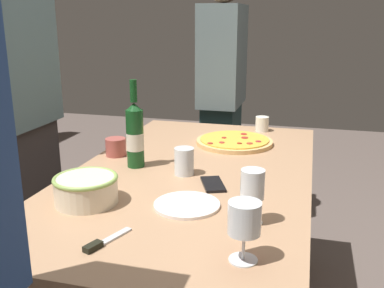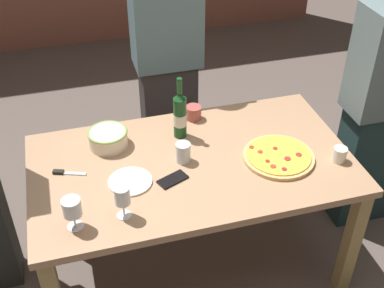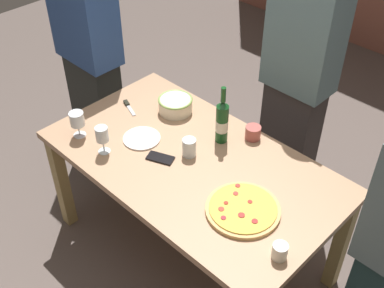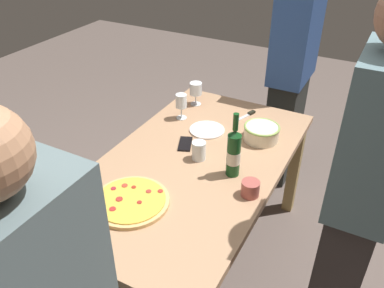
{
  "view_description": "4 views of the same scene",
  "coord_description": "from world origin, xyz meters",
  "px_view_note": "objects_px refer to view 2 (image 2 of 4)",
  "views": [
    {
      "loc": [
        -1.56,
        -0.42,
        1.32
      ],
      "look_at": [
        0.0,
        0.0,
        0.86
      ],
      "focal_mm": 41.43,
      "sensor_mm": 36.0,
      "label": 1
    },
    {
      "loc": [
        -0.52,
        -1.87,
        2.32
      ],
      "look_at": [
        0.0,
        0.0,
        0.86
      ],
      "focal_mm": 46.97,
      "sensor_mm": 36.0,
      "label": 2
    },
    {
      "loc": [
        1.35,
        -1.38,
        2.46
      ],
      "look_at": [
        0.0,
        0.0,
        0.86
      ],
      "focal_mm": 45.47,
      "sensor_mm": 36.0,
      "label": 3
    },
    {
      "loc": [
        1.52,
        0.81,
        1.97
      ],
      "look_at": [
        0.0,
        0.0,
        0.86
      ],
      "focal_mm": 37.08,
      "sensor_mm": 36.0,
      "label": 4
    }
  ],
  "objects_px": {
    "person_guest_left": "(382,105)",
    "pizza": "(279,156)",
    "pizza_knife": "(65,173)",
    "cell_phone": "(173,179)",
    "serving_bowl": "(108,138)",
    "side_plate": "(130,181)",
    "wine_glass_near_pizza": "(122,196)",
    "cup_ceramic": "(340,154)",
    "cup_spare": "(193,113)",
    "wine_bottle": "(181,115)",
    "dining_table": "(192,176)",
    "person_host": "(167,59)",
    "cup_amber": "(183,152)",
    "wine_glass_by_bottle": "(72,209)"
  },
  "relations": [
    {
      "from": "cup_amber",
      "to": "cup_ceramic",
      "type": "height_order",
      "value": "cup_amber"
    },
    {
      "from": "side_plate",
      "to": "pizza",
      "type": "bearing_deg",
      "value": -1.63
    },
    {
      "from": "dining_table",
      "to": "wine_bottle",
      "type": "relative_size",
      "value": 4.61
    },
    {
      "from": "wine_bottle",
      "to": "cup_amber",
      "type": "bearing_deg",
      "value": -101.82
    },
    {
      "from": "cup_spare",
      "to": "wine_glass_near_pizza",
      "type": "bearing_deg",
      "value": -127.46
    },
    {
      "from": "wine_glass_by_bottle",
      "to": "cup_amber",
      "type": "relative_size",
      "value": 1.49
    },
    {
      "from": "wine_glass_by_bottle",
      "to": "pizza_knife",
      "type": "height_order",
      "value": "wine_glass_by_bottle"
    },
    {
      "from": "serving_bowl",
      "to": "side_plate",
      "type": "height_order",
      "value": "serving_bowl"
    },
    {
      "from": "serving_bowl",
      "to": "pizza_knife",
      "type": "xyz_separation_m",
      "value": [
        -0.24,
        -0.17,
        -0.04
      ]
    },
    {
      "from": "wine_glass_near_pizza",
      "to": "person_host",
      "type": "distance_m",
      "value": 1.2
    },
    {
      "from": "serving_bowl",
      "to": "cup_amber",
      "type": "distance_m",
      "value": 0.41
    },
    {
      "from": "wine_bottle",
      "to": "wine_glass_near_pizza",
      "type": "distance_m",
      "value": 0.65
    },
    {
      "from": "pizza",
      "to": "side_plate",
      "type": "relative_size",
      "value": 1.71
    },
    {
      "from": "dining_table",
      "to": "serving_bowl",
      "type": "relative_size",
      "value": 7.76
    },
    {
      "from": "serving_bowl",
      "to": "cup_spare",
      "type": "bearing_deg",
      "value": 13.97
    },
    {
      "from": "cell_phone",
      "to": "person_host",
      "type": "xyz_separation_m",
      "value": [
        0.2,
        0.94,
        0.14
      ]
    },
    {
      "from": "wine_glass_near_pizza",
      "to": "person_host",
      "type": "xyz_separation_m",
      "value": [
        0.46,
        1.11,
        0.03
      ]
    },
    {
      "from": "serving_bowl",
      "to": "cell_phone",
      "type": "height_order",
      "value": "serving_bowl"
    },
    {
      "from": "wine_bottle",
      "to": "wine_glass_near_pizza",
      "type": "relative_size",
      "value": 2.14
    },
    {
      "from": "wine_glass_near_pizza",
      "to": "wine_glass_by_bottle",
      "type": "height_order",
      "value": "wine_glass_near_pizza"
    },
    {
      "from": "person_guest_left",
      "to": "cup_ceramic",
      "type": "bearing_deg",
      "value": 29.78
    },
    {
      "from": "person_host",
      "to": "person_guest_left",
      "type": "distance_m",
      "value": 1.28
    },
    {
      "from": "cell_phone",
      "to": "person_host",
      "type": "relative_size",
      "value": 0.08
    },
    {
      "from": "wine_glass_by_bottle",
      "to": "person_guest_left",
      "type": "distance_m",
      "value": 1.78
    },
    {
      "from": "wine_glass_near_pizza",
      "to": "cup_amber",
      "type": "distance_m",
      "value": 0.46
    },
    {
      "from": "dining_table",
      "to": "wine_bottle",
      "type": "xyz_separation_m",
      "value": [
        0.0,
        0.23,
        0.22
      ]
    },
    {
      "from": "wine_glass_by_bottle",
      "to": "person_host",
      "type": "bearing_deg",
      "value": 59.0
    },
    {
      "from": "pizza_knife",
      "to": "cell_phone",
      "type": "bearing_deg",
      "value": -21.04
    },
    {
      "from": "cup_amber",
      "to": "cup_ceramic",
      "type": "relative_size",
      "value": 1.36
    },
    {
      "from": "person_guest_left",
      "to": "wine_glass_near_pizza",
      "type": "bearing_deg",
      "value": 8.91
    },
    {
      "from": "pizza",
      "to": "cup_amber",
      "type": "relative_size",
      "value": 3.47
    },
    {
      "from": "wine_glass_by_bottle",
      "to": "pizza",
      "type": "bearing_deg",
      "value": 11.02
    },
    {
      "from": "wine_glass_near_pizza",
      "to": "cup_spare",
      "type": "height_order",
      "value": "wine_glass_near_pizza"
    },
    {
      "from": "cup_amber",
      "to": "person_host",
      "type": "xyz_separation_m",
      "value": [
        0.11,
        0.81,
        0.1
      ]
    },
    {
      "from": "wine_bottle",
      "to": "pizza_knife",
      "type": "bearing_deg",
      "value": -166.03
    },
    {
      "from": "cell_phone",
      "to": "cup_amber",
      "type": "bearing_deg",
      "value": 123.94
    },
    {
      "from": "cup_spare",
      "to": "side_plate",
      "type": "xyz_separation_m",
      "value": [
        -0.44,
        -0.44,
        -0.03
      ]
    },
    {
      "from": "serving_bowl",
      "to": "cup_spare",
      "type": "xyz_separation_m",
      "value": [
        0.49,
        0.12,
        -0.01
      ]
    },
    {
      "from": "person_guest_left",
      "to": "pizza",
      "type": "bearing_deg",
      "value": 10.5
    },
    {
      "from": "serving_bowl",
      "to": "cell_phone",
      "type": "xyz_separation_m",
      "value": [
        0.25,
        -0.36,
        -0.04
      ]
    },
    {
      "from": "wine_glass_near_pizza",
      "to": "cup_ceramic",
      "type": "distance_m",
      "value": 1.1
    },
    {
      "from": "cup_ceramic",
      "to": "wine_glass_by_bottle",
      "type": "bearing_deg",
      "value": -175.49
    },
    {
      "from": "cup_amber",
      "to": "cell_phone",
      "type": "xyz_separation_m",
      "value": [
        -0.09,
        -0.13,
        -0.05
      ]
    },
    {
      "from": "side_plate",
      "to": "person_host",
      "type": "bearing_deg",
      "value": 66.17
    },
    {
      "from": "cup_ceramic",
      "to": "person_host",
      "type": "relative_size",
      "value": 0.04
    },
    {
      "from": "pizza",
      "to": "cup_spare",
      "type": "relative_size",
      "value": 4.12
    },
    {
      "from": "cup_ceramic",
      "to": "cell_phone",
      "type": "relative_size",
      "value": 0.53
    },
    {
      "from": "wine_glass_by_bottle",
      "to": "cup_amber",
      "type": "xyz_separation_m",
      "value": [
        0.56,
        0.31,
        -0.05
      ]
    },
    {
      "from": "cup_spare",
      "to": "side_plate",
      "type": "height_order",
      "value": "cup_spare"
    },
    {
      "from": "serving_bowl",
      "to": "cup_spare",
      "type": "height_order",
      "value": "serving_bowl"
    }
  ]
}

